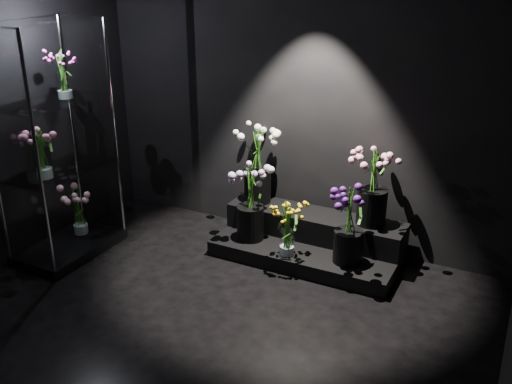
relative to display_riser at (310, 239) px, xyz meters
The scene contains 12 objects.
floor 1.70m from the display_riser, 99.49° to the right, with size 4.00×4.00×0.00m, color black.
wall_back 1.32m from the display_riser, 130.50° to the left, with size 4.00×4.00×0.00m, color black.
display_riser is the anchor object (origin of this frame).
display_case 2.37m from the display_riser, 154.08° to the right, with size 0.56×0.93×2.06m.
bouquet_orange_bells 0.43m from the display_riser, 103.53° to the right, with size 0.32×0.32×0.50m.
bouquet_lilac 0.66m from the display_riser, 157.86° to the right, with size 0.44×0.44×0.69m.
bouquet_purple 0.59m from the display_riser, 27.12° to the right, with size 0.34×0.34×0.68m.
bouquet_cream_roses 0.89m from the display_riser, 168.83° to the left, with size 0.51×0.51×0.73m.
bouquet_pink_roses 0.80m from the display_riser, 14.03° to the left, with size 0.48×0.48×0.69m.
bouquet_case_pink 2.43m from the display_riser, 148.98° to the right, with size 0.35×0.35×0.42m.
bouquet_case_magenta 2.57m from the display_riser, 156.93° to the right, with size 0.27×0.27×0.41m.
bouquet_case_base_pink 2.17m from the display_riser, 159.18° to the right, with size 0.38×0.38×0.47m.
Camera 1 is at (1.95, -2.66, 2.50)m, focal length 40.00 mm.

